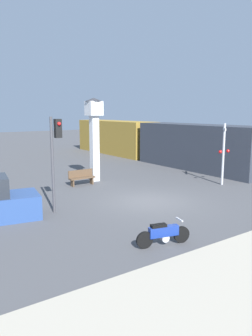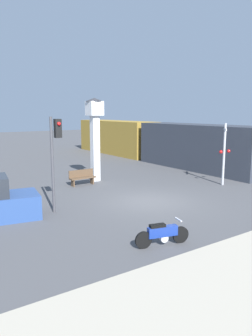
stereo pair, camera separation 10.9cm
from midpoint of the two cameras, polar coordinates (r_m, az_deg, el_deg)
name	(u,v)px [view 2 (the right image)]	position (r m, az deg, el deg)	size (l,w,h in m)	color
ground_plane	(149,201)	(16.23, 4.28, -5.83)	(120.00, 120.00, 0.00)	#4C4C4F
motorcycle	(162,234)	(11.03, 6.63, -11.30)	(1.89, 0.63, 0.85)	black
clock_tower	(95,127)	(20.62, -5.31, 7.06)	(1.05, 1.05, 5.20)	white
freight_train	(151,141)	(29.98, 4.55, 4.68)	(2.80, 22.78, 3.40)	#333842
traffic_light	(55,147)	(14.32, -12.03, 3.56)	(0.50, 0.35, 4.16)	#47474C
railroad_crossing_signal	(224,152)	(20.31, 16.88, 2.74)	(0.90, 0.82, 3.69)	#B7B7BC
bench	(82,177)	(19.80, -7.50, -1.56)	(1.60, 0.44, 0.92)	brown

